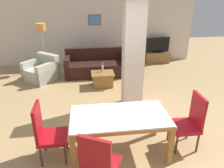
{
  "coord_description": "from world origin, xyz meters",
  "views": [
    {
      "loc": [
        -0.52,
        -3.0,
        2.63
      ],
      "look_at": [
        0.0,
        0.93,
        0.89
      ],
      "focal_mm": 35.0,
      "sensor_mm": 36.0,
      "label": 1
    }
  ],
  "objects_px": {
    "armchair": "(42,71)",
    "floor_lamp": "(41,32)",
    "tv_screen": "(158,45)",
    "tv_stand": "(157,57)",
    "bottle": "(103,68)",
    "dining_chair_near_left": "(99,163)",
    "dining_chair_head_right": "(190,120)",
    "coffee_table": "(103,79)",
    "sofa": "(96,66)",
    "dining_chair_head_left": "(47,131)",
    "dining_table": "(119,123)"
  },
  "relations": [
    {
      "from": "armchair",
      "to": "floor_lamp",
      "type": "xyz_separation_m",
      "value": [
        -0.01,
        0.79,
        1.07
      ]
    },
    {
      "from": "tv_screen",
      "to": "tv_stand",
      "type": "bearing_deg",
      "value": 56.39
    },
    {
      "from": "bottle",
      "to": "dining_chair_near_left",
      "type": "bearing_deg",
      "value": -96.0
    },
    {
      "from": "dining_chair_head_right",
      "to": "coffee_table",
      "type": "xyz_separation_m",
      "value": [
        -1.26,
        2.85,
        -0.32
      ]
    },
    {
      "from": "dining_chair_near_left",
      "to": "armchair",
      "type": "bearing_deg",
      "value": 135.28
    },
    {
      "from": "sofa",
      "to": "dining_chair_head_left",
      "type": "bearing_deg",
      "value": 74.92
    },
    {
      "from": "dining_chair_near_left",
      "to": "tv_screen",
      "type": "relative_size",
      "value": 1.11
    },
    {
      "from": "sofa",
      "to": "dining_table",
      "type": "bearing_deg",
      "value": 92.08
    },
    {
      "from": "dining_table",
      "to": "armchair",
      "type": "bearing_deg",
      "value": 117.29
    },
    {
      "from": "tv_screen",
      "to": "sofa",
      "type": "bearing_deg",
      "value": 14.38
    },
    {
      "from": "sofa",
      "to": "dining_chair_near_left",
      "type": "bearing_deg",
      "value": 86.76
    },
    {
      "from": "coffee_table",
      "to": "sofa",
      "type": "bearing_deg",
      "value": 96.92
    },
    {
      "from": "tv_screen",
      "to": "dining_chair_head_right",
      "type": "bearing_deg",
      "value": 71.0
    },
    {
      "from": "sofa",
      "to": "floor_lamp",
      "type": "relative_size",
      "value": 1.24
    },
    {
      "from": "dining_table",
      "to": "dining_chair_near_left",
      "type": "bearing_deg",
      "value": -117.01
    },
    {
      "from": "dining_chair_head_right",
      "to": "floor_lamp",
      "type": "height_order",
      "value": "floor_lamp"
    },
    {
      "from": "dining_chair_head_right",
      "to": "bottle",
      "type": "xyz_separation_m",
      "value": [
        -1.25,
        2.95,
        -0.02
      ]
    },
    {
      "from": "sofa",
      "to": "tv_stand",
      "type": "distance_m",
      "value": 2.57
    },
    {
      "from": "sofa",
      "to": "coffee_table",
      "type": "height_order",
      "value": "sofa"
    },
    {
      "from": "dining_chair_head_left",
      "to": "coffee_table",
      "type": "height_order",
      "value": "dining_chair_head_left"
    },
    {
      "from": "dining_chair_head_right",
      "to": "armchair",
      "type": "xyz_separation_m",
      "value": [
        -3.08,
        3.57,
        -0.26
      ]
    },
    {
      "from": "dining_chair_near_left",
      "to": "bottle",
      "type": "xyz_separation_m",
      "value": [
        0.39,
        3.73,
        -0.02
      ]
    },
    {
      "from": "dining_chair_head_right",
      "to": "sofa",
      "type": "xyz_separation_m",
      "value": [
        -1.38,
        3.85,
        -0.25
      ]
    },
    {
      "from": "floor_lamp",
      "to": "dining_chair_head_right",
      "type": "bearing_deg",
      "value": -54.73
    },
    {
      "from": "coffee_table",
      "to": "tv_screen",
      "type": "height_order",
      "value": "tv_screen"
    },
    {
      "from": "armchair",
      "to": "tv_stand",
      "type": "distance_m",
      "value": 4.27
    },
    {
      "from": "dining_chair_head_right",
      "to": "armchair",
      "type": "distance_m",
      "value": 4.72
    },
    {
      "from": "coffee_table",
      "to": "tv_stand",
      "type": "distance_m",
      "value": 2.99
    },
    {
      "from": "coffee_table",
      "to": "floor_lamp",
      "type": "height_order",
      "value": "floor_lamp"
    },
    {
      "from": "dining_chair_head_right",
      "to": "tv_screen",
      "type": "distance_m",
      "value": 4.9
    },
    {
      "from": "dining_chair_near_left",
      "to": "bottle",
      "type": "bearing_deg",
      "value": 111.01
    },
    {
      "from": "dining_chair_near_left",
      "to": "dining_table",
      "type": "bearing_deg",
      "value": 90.0
    },
    {
      "from": "dining_table",
      "to": "sofa",
      "type": "relative_size",
      "value": 0.81
    },
    {
      "from": "dining_chair_head_right",
      "to": "dining_chair_head_left",
      "type": "relative_size",
      "value": 1.0
    },
    {
      "from": "dining_chair_head_left",
      "to": "coffee_table",
      "type": "distance_m",
      "value": 3.09
    },
    {
      "from": "armchair",
      "to": "coffee_table",
      "type": "bearing_deg",
      "value": -161.53
    },
    {
      "from": "armchair",
      "to": "tv_screen",
      "type": "relative_size",
      "value": 1.29
    },
    {
      "from": "dining_chair_near_left",
      "to": "bottle",
      "type": "relative_size",
      "value": 3.8
    },
    {
      "from": "sofa",
      "to": "floor_lamp",
      "type": "distance_m",
      "value": 2.07
    },
    {
      "from": "coffee_table",
      "to": "tv_stand",
      "type": "xyz_separation_m",
      "value": [
        2.27,
        1.94,
        -0.0
      ]
    },
    {
      "from": "dining_chair_head_right",
      "to": "dining_chair_near_left",
      "type": "bearing_deg",
      "value": 115.71
    },
    {
      "from": "dining_chair_near_left",
      "to": "sofa",
      "type": "distance_m",
      "value": 4.65
    },
    {
      "from": "dining_chair_head_left",
      "to": "tv_stand",
      "type": "xyz_separation_m",
      "value": [
        3.43,
        4.79,
        -0.32
      ]
    },
    {
      "from": "dining_chair_near_left",
      "to": "armchair",
      "type": "height_order",
      "value": "dining_chair_near_left"
    },
    {
      "from": "sofa",
      "to": "armchair",
      "type": "bearing_deg",
      "value": 9.4
    },
    {
      "from": "bottle",
      "to": "floor_lamp",
      "type": "distance_m",
      "value": 2.47
    },
    {
      "from": "dining_table",
      "to": "bottle",
      "type": "height_order",
      "value": "dining_table"
    },
    {
      "from": "dining_chair_near_left",
      "to": "tv_stand",
      "type": "height_order",
      "value": "dining_chair_near_left"
    },
    {
      "from": "sofa",
      "to": "floor_lamp",
      "type": "xyz_separation_m",
      "value": [
        -1.71,
        0.51,
        1.06
      ]
    },
    {
      "from": "dining_chair_head_right",
      "to": "coffee_table",
      "type": "relative_size",
      "value": 1.55
    }
  ]
}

